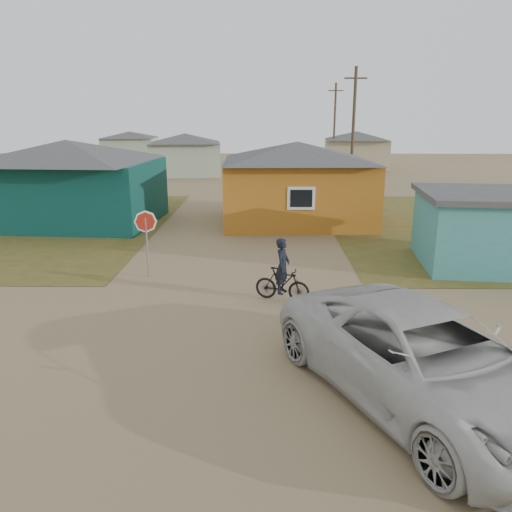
{
  "coord_description": "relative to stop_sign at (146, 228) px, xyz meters",
  "views": [
    {
      "loc": [
        0.87,
        -10.46,
        5.11
      ],
      "look_at": [
        0.66,
        3.0,
        1.3
      ],
      "focal_mm": 35.0,
      "sensor_mm": 36.0,
      "label": 1
    }
  ],
  "objects": [
    {
      "name": "ground",
      "position": [
        2.89,
        -5.05,
        -1.64
      ],
      "size": [
        120.0,
        120.0,
        0.0
      ],
      "primitive_type": "plane",
      "color": "#87714E"
    },
    {
      "name": "house_yellow",
      "position": [
        5.39,
        8.95,
        0.36
      ],
      "size": [
        7.72,
        6.76,
        3.9
      ],
      "color": "#AC651A",
      "rests_on": "ground"
    },
    {
      "name": "utility_pole_near",
      "position": [
        9.39,
        16.95,
        2.5
      ],
      "size": [
        1.4,
        0.2,
        8.0
      ],
      "color": "#493A2B",
      "rests_on": "ground"
    },
    {
      "name": "utility_pole_far",
      "position": [
        10.39,
        32.95,
        2.5
      ],
      "size": [
        1.4,
        0.2,
        8.0
      ],
      "color": "#493A2B",
      "rests_on": "ground"
    },
    {
      "name": "house_teal",
      "position": [
        -5.61,
        8.45,
        0.41
      ],
      "size": [
        8.93,
        7.08,
        4.0
      ],
      "color": "#09342F",
      "rests_on": "ground"
    },
    {
      "name": "house_pale_west",
      "position": [
        -3.11,
        28.95,
        0.22
      ],
      "size": [
        7.04,
        6.15,
        3.6
      ],
      "color": "#9CA78F",
      "rests_on": "ground"
    },
    {
      "name": "vehicle",
      "position": [
        6.67,
        -7.35,
        -0.74
      ],
      "size": [
        5.42,
        7.09,
        1.79
      ],
      "primitive_type": "imported",
      "rotation": [
        0.0,
        0.0,
        0.44
      ],
      "color": "#B8B9B4",
      "rests_on": "ground"
    },
    {
      "name": "stop_sign",
      "position": [
        0.0,
        0.0,
        0.0
      ],
      "size": [
        0.71,
        0.18,
        2.21
      ],
      "color": "gray",
      "rests_on": "ground"
    },
    {
      "name": "house_pale_north",
      "position": [
        -11.11,
        40.95,
        0.11
      ],
      "size": [
        6.28,
        5.81,
        3.4
      ],
      "color": "#9CA78F",
      "rests_on": "ground"
    },
    {
      "name": "cyclist",
      "position": [
        4.3,
        -2.1,
        -0.98
      ],
      "size": [
        1.67,
        0.97,
        1.82
      ],
      "color": "black",
      "rests_on": "ground"
    },
    {
      "name": "house_beige_east",
      "position": [
        12.89,
        34.95,
        0.22
      ],
      "size": [
        6.95,
        6.05,
        3.6
      ],
      "color": "tan",
      "rests_on": "ground"
    }
  ]
}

